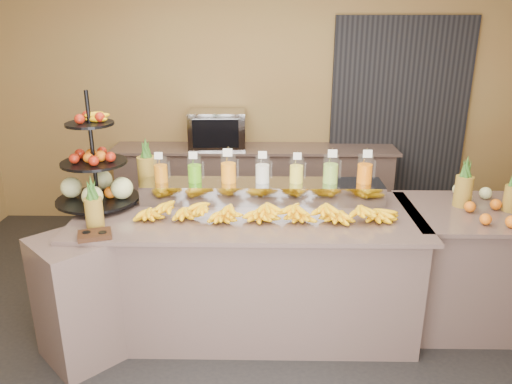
{
  "coord_description": "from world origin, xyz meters",
  "views": [
    {
      "loc": [
        0.11,
        -3.06,
        2.29
      ],
      "look_at": [
        0.05,
        0.3,
        1.1
      ],
      "focal_mm": 35.0,
      "sensor_mm": 36.0,
      "label": 1
    }
  ],
  "objects_px": {
    "banana_heap": "(263,209)",
    "right_fruit_pile": "(489,204)",
    "condiment_caddy": "(95,235)",
    "pitcher_tray": "(262,191)",
    "oven_warmer": "(217,129)",
    "fruit_stand": "(101,177)"
  },
  "relations": [
    {
      "from": "banana_heap",
      "to": "right_fruit_pile",
      "type": "relative_size",
      "value": 4.2
    },
    {
      "from": "banana_heap",
      "to": "condiment_caddy",
      "type": "relative_size",
      "value": 8.84
    },
    {
      "from": "pitcher_tray",
      "to": "banana_heap",
      "type": "bearing_deg",
      "value": -88.69
    },
    {
      "from": "banana_heap",
      "to": "oven_warmer",
      "type": "bearing_deg",
      "value": 103.97
    },
    {
      "from": "banana_heap",
      "to": "condiment_caddy",
      "type": "xyz_separation_m",
      "value": [
        -1.1,
        -0.34,
        -0.06
      ]
    },
    {
      "from": "oven_warmer",
      "to": "fruit_stand",
      "type": "bearing_deg",
      "value": -113.63
    },
    {
      "from": "fruit_stand",
      "to": "right_fruit_pile",
      "type": "relative_size",
      "value": 1.96
    },
    {
      "from": "pitcher_tray",
      "to": "oven_warmer",
      "type": "relative_size",
      "value": 3.07
    },
    {
      "from": "condiment_caddy",
      "to": "oven_warmer",
      "type": "distance_m",
      "value": 2.45
    },
    {
      "from": "pitcher_tray",
      "to": "fruit_stand",
      "type": "xyz_separation_m",
      "value": [
        -1.21,
        -0.12,
        0.15
      ]
    },
    {
      "from": "fruit_stand",
      "to": "oven_warmer",
      "type": "relative_size",
      "value": 1.44
    },
    {
      "from": "right_fruit_pile",
      "to": "oven_warmer",
      "type": "distance_m",
      "value": 2.87
    },
    {
      "from": "pitcher_tray",
      "to": "oven_warmer",
      "type": "bearing_deg",
      "value": 106.58
    },
    {
      "from": "banana_heap",
      "to": "oven_warmer",
      "type": "height_order",
      "value": "oven_warmer"
    },
    {
      "from": "fruit_stand",
      "to": "condiment_caddy",
      "type": "distance_m",
      "value": 0.63
    },
    {
      "from": "condiment_caddy",
      "to": "oven_warmer",
      "type": "xyz_separation_m",
      "value": [
        0.59,
        2.37,
        0.18
      ]
    },
    {
      "from": "fruit_stand",
      "to": "condiment_caddy",
      "type": "height_order",
      "value": "fruit_stand"
    },
    {
      "from": "fruit_stand",
      "to": "oven_warmer",
      "type": "distance_m",
      "value": 1.93
    },
    {
      "from": "banana_heap",
      "to": "fruit_stand",
      "type": "height_order",
      "value": "fruit_stand"
    },
    {
      "from": "fruit_stand",
      "to": "oven_warmer",
      "type": "xyz_separation_m",
      "value": [
        0.71,
        1.79,
        -0.02
      ]
    },
    {
      "from": "pitcher_tray",
      "to": "condiment_caddy",
      "type": "xyz_separation_m",
      "value": [
        -1.09,
        -0.7,
        -0.06
      ]
    },
    {
      "from": "banana_heap",
      "to": "right_fruit_pile",
      "type": "height_order",
      "value": "right_fruit_pile"
    }
  ]
}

